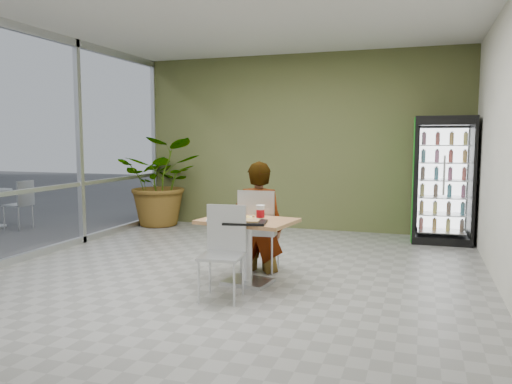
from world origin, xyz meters
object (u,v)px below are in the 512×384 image
(chair_far, at_px, (258,224))
(cafeteria_tray, at_px, (245,222))
(soda_cup, at_px, (260,213))
(chair_near, at_px, (224,244))
(beverage_fridge, at_px, (443,180))
(dining_table, at_px, (248,238))
(seated_woman, at_px, (259,228))
(potted_plant, at_px, (162,182))

(chair_far, distance_m, cafeteria_tray, 0.81)
(soda_cup, relative_size, cafeteria_tray, 0.38)
(chair_far, relative_size, soda_cup, 6.07)
(chair_near, relative_size, beverage_fridge, 0.48)
(soda_cup, bearing_deg, beverage_fridge, 57.56)
(soda_cup, bearing_deg, chair_far, 110.86)
(cafeteria_tray, height_order, beverage_fridge, beverage_fridge)
(dining_table, bearing_deg, seated_woman, 95.18)
(chair_near, distance_m, beverage_fridge, 4.39)
(dining_table, xyz_separation_m, beverage_fridge, (2.19, 3.20, 0.47))
(soda_cup, xyz_separation_m, potted_plant, (-3.02, 3.19, 0.02))
(soda_cup, height_order, potted_plant, potted_plant)
(dining_table, xyz_separation_m, soda_cup, (0.15, -0.01, 0.30))
(seated_woman, distance_m, cafeteria_tray, 0.88)
(seated_woman, relative_size, soda_cup, 9.87)
(dining_table, relative_size, chair_far, 1.09)
(chair_far, height_order, soda_cup, chair_far)
(seated_woman, bearing_deg, beverage_fridge, -134.85)
(chair_near, xyz_separation_m, seated_woman, (0.02, 1.11, -0.02))
(dining_table, bearing_deg, cafeteria_tray, -76.10)
(dining_table, height_order, chair_near, chair_near)
(chair_far, distance_m, seated_woman, 0.09)
(chair_near, height_order, soda_cup, chair_near)
(dining_table, xyz_separation_m, chair_near, (-0.08, -0.54, 0.03))
(chair_far, bearing_deg, seated_woman, -86.34)
(beverage_fridge, bearing_deg, chair_far, -131.36)
(seated_woman, bearing_deg, potted_plant, -47.23)
(chair_near, xyz_separation_m, cafeteria_tray, (0.14, 0.26, 0.20))
(soda_cup, xyz_separation_m, beverage_fridge, (2.04, 3.21, 0.18))
(cafeteria_tray, distance_m, beverage_fridge, 4.08)
(chair_near, xyz_separation_m, potted_plant, (-2.79, 3.72, 0.28))
(dining_table, height_order, beverage_fridge, beverage_fridge)
(soda_cup, bearing_deg, dining_table, 176.50)
(chair_far, bearing_deg, cafeteria_tray, 93.74)
(dining_table, distance_m, seated_woman, 0.57)
(seated_woman, distance_m, potted_plant, 3.86)
(potted_plant, bearing_deg, chair_near, -53.13)
(dining_table, relative_size, soda_cup, 6.60)
(dining_table, bearing_deg, chair_far, 94.85)
(beverage_fridge, bearing_deg, seated_woman, -132.08)
(dining_table, xyz_separation_m, cafeteria_tray, (0.07, -0.28, 0.23))
(beverage_fridge, xyz_separation_m, potted_plant, (-5.06, -0.01, -0.16))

